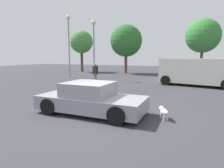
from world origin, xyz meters
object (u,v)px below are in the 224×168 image
object	(u,v)px
light_post_near	(69,36)
light_post_far	(94,39)
van_white	(197,71)
pedestrian	(95,71)
dog	(164,112)
sedan_foreground	(91,99)

from	to	relation	value
light_post_near	light_post_far	xyz separation A→B (m)	(3.19, -0.38, -0.47)
van_white	pedestrian	size ratio (longest dim) A/B	3.32
dog	pedestrian	distance (m)	9.62
light_post_far	dog	bearing A→B (deg)	-49.61
dog	light_post_far	bearing A→B (deg)	9.21
dog	light_post_near	size ratio (longest dim) A/B	0.09
dog	van_white	bearing A→B (deg)	-38.02
sedan_foreground	light_post_near	world-z (taller)	light_post_near
sedan_foreground	light_post_near	xyz separation A→B (m)	(-8.59, 10.37, 3.80)
sedan_foreground	light_post_near	distance (m)	13.99
sedan_foreground	pedestrian	distance (m)	8.33
van_white	light_post_near	world-z (taller)	light_post_near
van_white	light_post_far	world-z (taller)	light_post_far
sedan_foreground	van_white	world-z (taller)	van_white
sedan_foreground	light_post_far	size ratio (longest dim) A/B	0.75
light_post_near	dog	bearing A→B (deg)	-41.30
light_post_near	van_white	bearing A→B (deg)	-4.05
sedan_foreground	van_white	xyz separation A→B (m)	(3.83, 9.49, 0.57)
van_white	light_post_near	size ratio (longest dim) A/B	0.88
pedestrian	van_white	bearing A→B (deg)	-62.66
sedan_foreground	light_post_far	world-z (taller)	light_post_far
light_post_near	pedestrian	bearing A→B (deg)	-32.22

